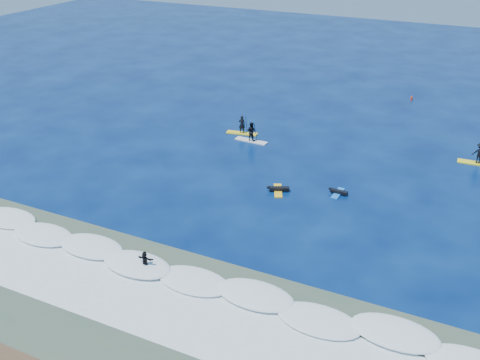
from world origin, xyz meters
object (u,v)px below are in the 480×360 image
at_px(marker_buoy, 412,98).
at_px(sup_paddler_center, 251,133).
at_px(sup_paddler_right, 479,154).
at_px(wave_surfer, 145,261).
at_px(prone_paddler_near, 278,189).
at_px(prone_paddler_far, 338,192).
at_px(sup_paddler_left, 242,127).

bearing_deg(marker_buoy, sup_paddler_center, -121.95).
xyz_separation_m(sup_paddler_center, sup_paddler_right, (20.38, 3.93, 0.07)).
height_order(wave_surfer, marker_buoy, wave_surfer).
relative_size(prone_paddler_near, prone_paddler_far, 1.16).
distance_m(sup_paddler_left, sup_paddler_right, 22.17).
xyz_separation_m(sup_paddler_right, wave_surfer, (-17.84, -25.76, -0.19)).
xyz_separation_m(sup_paddler_center, wave_surfer, (2.54, -21.83, -0.12)).
xyz_separation_m(sup_paddler_center, prone_paddler_far, (10.68, -6.83, -0.71)).
xyz_separation_m(prone_paddler_far, wave_surfer, (-8.14, -15.00, 0.59)).
bearing_deg(wave_surfer, prone_paddler_near, 70.17).
height_order(prone_paddler_near, prone_paddler_far, prone_paddler_near).
distance_m(sup_paddler_left, wave_surfer, 23.61).
distance_m(sup_paddler_right, prone_paddler_far, 14.50).
xyz_separation_m(sup_paddler_left, sup_paddler_right, (22.03, 2.53, 0.23)).
height_order(sup_paddler_right, marker_buoy, sup_paddler_right).
relative_size(sup_paddler_left, marker_buoy, 5.22).
bearing_deg(sup_paddler_right, wave_surfer, -127.66).
bearing_deg(prone_paddler_near, wave_surfer, 140.95).
xyz_separation_m(sup_paddler_left, wave_surfer, (4.19, -23.23, 0.04)).
bearing_deg(sup_paddler_right, prone_paddler_near, -141.86).
relative_size(sup_paddler_center, sup_paddler_right, 0.97).
height_order(prone_paddler_far, wave_surfer, wave_surfer).
relative_size(prone_paddler_near, wave_surfer, 1.33).
distance_m(sup_paddler_left, sup_paddler_center, 2.17).
relative_size(wave_surfer, marker_buoy, 2.86).
bearing_deg(prone_paddler_far, wave_surfer, 154.10).
bearing_deg(prone_paddler_far, marker_buoy, -0.47).
distance_m(sup_paddler_left, prone_paddler_near, 12.60).
bearing_deg(sup_paddler_left, sup_paddler_center, -50.24).
xyz_separation_m(sup_paddler_right, prone_paddler_far, (-9.69, -10.76, -0.78)).
bearing_deg(sup_paddler_right, sup_paddler_left, -176.41).
xyz_separation_m(prone_paddler_near, wave_surfer, (-3.65, -13.38, 0.57)).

